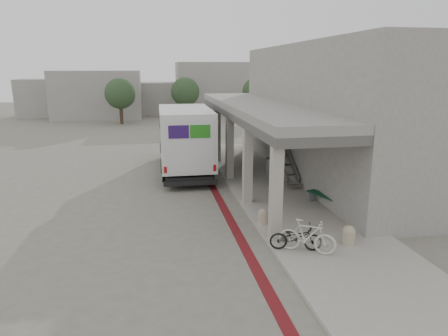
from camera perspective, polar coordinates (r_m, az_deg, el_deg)
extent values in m
plane|color=#666158|center=(16.77, -3.32, -6.12)|extent=(120.00, 120.00, 0.00)
cube|color=maroon|center=(18.78, -1.04, -3.85)|extent=(0.35, 40.00, 0.01)
cube|color=gray|center=(17.65, 9.73, -5.06)|extent=(4.40, 28.00, 0.12)
cube|color=gray|center=(22.26, 14.34, 7.76)|extent=(4.30, 17.00, 7.00)
cube|color=#504E4B|center=(20.99, 4.89, 7.78)|extent=(3.40, 16.90, 0.35)
cube|color=gray|center=(20.95, 4.91, 8.73)|extent=(3.40, 16.90, 0.35)
cube|color=gray|center=(50.10, -17.59, 9.97)|extent=(10.00, 6.00, 5.50)
cube|color=gray|center=(53.77, -9.50, 9.86)|extent=(8.00, 6.00, 4.00)
cube|color=gray|center=(52.29, -1.68, 11.30)|extent=(9.00, 6.00, 6.50)
cube|color=gray|center=(54.13, -23.56, 9.19)|extent=(7.00, 5.00, 4.50)
cylinder|color=#38281C|center=(43.99, -14.47, 7.66)|extent=(0.36, 0.36, 2.40)
sphere|color=#263D23|center=(43.82, -14.63, 10.26)|extent=(3.20, 3.20, 3.20)
cylinder|color=#38281C|center=(46.03, -5.50, 8.30)|extent=(0.36, 0.36, 2.40)
sphere|color=#263D23|center=(45.87, -5.56, 10.79)|extent=(3.20, 3.20, 3.20)
cylinder|color=#38281C|center=(46.41, 4.61, 8.37)|extent=(0.36, 0.36, 2.40)
sphere|color=#263D23|center=(46.25, 4.66, 10.83)|extent=(3.20, 3.20, 3.20)
cube|color=black|center=(23.27, -5.59, 0.77)|extent=(2.52, 7.95, 0.34)
cube|color=silver|center=(21.93, -5.52, 4.62)|extent=(2.82, 5.92, 2.94)
cube|color=silver|center=(25.81, -6.11, 5.64)|extent=(2.75, 2.20, 2.60)
cube|color=silver|center=(27.13, -6.20, 4.00)|extent=(2.50, 0.72, 0.90)
cube|color=black|center=(26.62, -6.26, 7.25)|extent=(2.50, 0.59, 1.19)
cube|color=black|center=(19.36, -4.78, -2.13)|extent=(2.60, 0.33, 0.20)
cube|color=#2D1358|center=(22.60, -9.16, 6.09)|extent=(0.05, 1.58, 0.85)
cube|color=#237C1B|center=(20.92, -9.13, 5.46)|extent=(0.05, 1.58, 0.85)
cube|color=#2D1358|center=(18.87, -6.50, 5.14)|extent=(0.96, 0.05, 0.62)
cube|color=#237C1B|center=(18.94, -3.42, 5.24)|extent=(0.96, 0.05, 0.62)
cylinder|color=black|center=(26.09, -8.63, 2.25)|extent=(0.33, 1.02, 1.02)
cylinder|color=black|center=(26.22, -3.44, 2.45)|extent=(0.33, 1.02, 1.02)
cylinder|color=black|center=(21.03, -8.41, -0.61)|extent=(0.33, 1.02, 1.02)
cylinder|color=black|center=(21.18, -1.98, -0.35)|extent=(0.33, 1.02, 1.02)
cube|color=gray|center=(16.81, 16.28, -5.44)|extent=(0.43, 0.22, 0.42)
cube|color=gray|center=(17.94, 12.50, -3.97)|extent=(0.43, 0.22, 0.42)
cube|color=#133A27|center=(17.19, 14.00, -4.04)|extent=(0.77, 1.93, 0.05)
cube|color=#133A27|center=(17.29, 14.37, -3.95)|extent=(0.77, 1.93, 0.05)
cube|color=#133A27|center=(17.40, 14.75, -3.87)|extent=(0.77, 1.93, 0.05)
cylinder|color=tan|center=(14.00, 17.33, -9.50)|extent=(0.43, 0.43, 0.43)
sphere|color=tan|center=(13.92, 17.39, -8.69)|extent=(0.43, 0.43, 0.43)
cylinder|color=tan|center=(15.19, 5.57, -7.14)|extent=(0.37, 0.37, 0.37)
sphere|color=tan|center=(15.12, 5.59, -6.49)|extent=(0.37, 0.37, 0.37)
cube|color=slate|center=(21.57, 6.61, 0.10)|extent=(0.57, 0.68, 0.97)
imported|color=black|center=(13.10, 10.22, -9.70)|extent=(1.75, 0.99, 0.87)
imported|color=beige|center=(12.96, 11.82, -9.53)|extent=(1.82, 1.36, 1.09)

